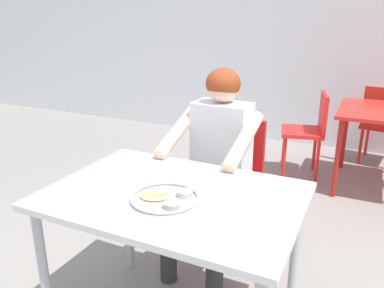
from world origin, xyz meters
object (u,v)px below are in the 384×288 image
chair_foreground (228,175)px  chair_red_far (384,121)px  thali_tray (165,198)px  chair_red_left (310,127)px  diner_foreground (215,153)px  table_foreground (174,209)px

chair_foreground → chair_red_far: 2.31m
thali_tray → chair_red_left: size_ratio=0.36×
thali_tray → chair_red_far: chair_red_far is taller
chair_foreground → diner_foreground: diner_foreground is taller
table_foreground → chair_red_far: bearing=73.3°
table_foreground → chair_foreground: bearing=93.2°
table_foreground → diner_foreground: bearing=95.0°
thali_tray → chair_foreground: (-0.05, 0.92, -0.26)m
diner_foreground → chair_red_left: (0.30, 1.70, -0.24)m
thali_tray → diner_foreground: size_ratio=0.24×
chair_foreground → chair_red_far: chair_foreground is taller
chair_red_left → chair_red_far: (0.64, 0.63, -0.01)m
thali_tray → chair_red_far: (0.88, 3.03, -0.29)m
diner_foreground → thali_tray: bearing=-85.4°
table_foreground → chair_red_far: chair_red_far is taller
table_foreground → diner_foreground: size_ratio=0.91×
thali_tray → diner_foreground: 0.70m
chair_red_left → chair_red_far: chair_red_far is taller
table_foreground → chair_red_far: (0.89, 2.95, -0.19)m
thali_tray → chair_foreground: size_ratio=0.34×
thali_tray → chair_red_far: bearing=73.7°
chair_red_left → chair_red_far: 0.90m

